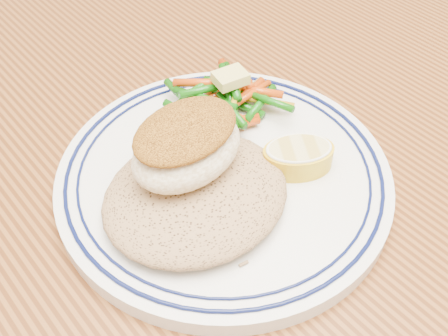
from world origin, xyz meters
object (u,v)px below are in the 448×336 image
Objects in this scene: dining_table at (255,281)px; lemon_wedge at (298,156)px; plate at (224,177)px; vegetable_pile at (226,100)px; rice_pilaf at (196,192)px; fish_fillet at (187,145)px.

lemon_wedge is at bearing 9.76° from dining_table.
plate reaches higher than dining_table.
vegetable_pile reaches higher than dining_table.
dining_table is 10.46× the size of rice_pilaf.
lemon_wedge is (0.05, 0.01, 0.12)m from dining_table.
fish_fillet is 1.36× the size of lemon_wedge.
vegetable_pile is (0.09, 0.07, -0.00)m from rice_pilaf.
fish_fillet is at bearing 124.87° from dining_table.
lemon_wedge is at bearing -90.35° from vegetable_pile.
dining_table is 0.13m from rice_pilaf.
lemon_wedge is at bearing -34.25° from plate.
dining_table is 0.16m from vegetable_pile.
vegetable_pile is at bearing 32.18° from fish_fillet.
fish_fillet is (-0.03, 0.05, 0.16)m from dining_table.
vegetable_pile is 1.49× the size of lemon_wedge.
fish_fillet is 0.91× the size of vegetable_pile.
rice_pilaf is 1.34× the size of vegetable_pile.
vegetable_pile is at bearing 48.85° from plate.
fish_fillet reaches higher than plate.
lemon_wedge is (0.09, -0.02, -0.00)m from rice_pilaf.
lemon_wedge reaches higher than dining_table.
dining_table is 5.63× the size of plate.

